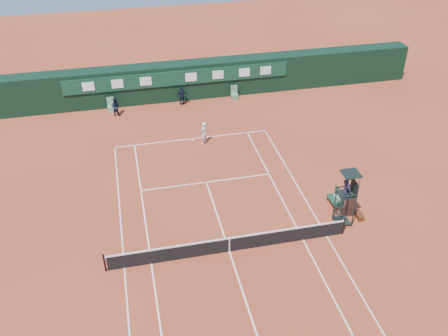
{
  "coord_description": "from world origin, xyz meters",
  "views": [
    {
      "loc": [
        -4.48,
        -18.78,
        18.44
      ],
      "look_at": [
        1.05,
        6.0,
        1.2
      ],
      "focal_mm": 40.0,
      "sensor_mm": 36.0,
      "label": 1
    }
  ],
  "objects_px": {
    "cooler": "(339,201)",
    "player": "(204,133)",
    "umpire_chair": "(347,188)",
    "player_bench": "(337,198)",
    "tennis_net": "(229,244)"
  },
  "relations": [
    {
      "from": "tennis_net",
      "to": "cooler",
      "type": "bearing_deg",
      "value": 18.58
    },
    {
      "from": "cooler",
      "to": "player",
      "type": "relative_size",
      "value": 0.38
    },
    {
      "from": "umpire_chair",
      "to": "player",
      "type": "relative_size",
      "value": 2.03
    },
    {
      "from": "tennis_net",
      "to": "umpire_chair",
      "type": "xyz_separation_m",
      "value": [
        6.73,
        0.86,
        1.95
      ]
    },
    {
      "from": "tennis_net",
      "to": "umpire_chair",
      "type": "height_order",
      "value": "umpire_chair"
    },
    {
      "from": "umpire_chair",
      "to": "cooler",
      "type": "distance_m",
      "value": 2.69
    },
    {
      "from": "umpire_chair",
      "to": "cooler",
      "type": "bearing_deg",
      "value": 72.47
    },
    {
      "from": "umpire_chair",
      "to": "player_bench",
      "type": "relative_size",
      "value": 2.85
    },
    {
      "from": "player_bench",
      "to": "cooler",
      "type": "xyz_separation_m",
      "value": [
        0.19,
        0.04,
        -0.27
      ]
    },
    {
      "from": "cooler",
      "to": "player",
      "type": "height_order",
      "value": "player"
    },
    {
      "from": "umpire_chair",
      "to": "cooler",
      "type": "height_order",
      "value": "umpire_chair"
    },
    {
      "from": "cooler",
      "to": "tennis_net",
      "type": "bearing_deg",
      "value": -161.42
    },
    {
      "from": "tennis_net",
      "to": "player",
      "type": "relative_size",
      "value": 7.64
    },
    {
      "from": "umpire_chair",
      "to": "player_bench",
      "type": "bearing_deg",
      "value": 78.76
    },
    {
      "from": "player_bench",
      "to": "player",
      "type": "xyz_separation_m",
      "value": [
        -6.3,
        8.69,
        0.25
      ]
    }
  ]
}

